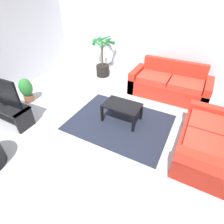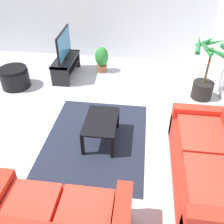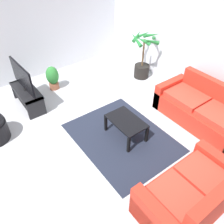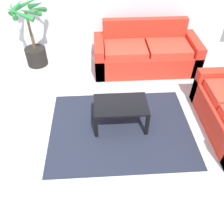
{
  "view_description": "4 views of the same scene",
  "coord_description": "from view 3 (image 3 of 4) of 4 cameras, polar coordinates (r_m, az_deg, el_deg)",
  "views": [
    {
      "loc": [
        1.8,
        -2.3,
        2.59
      ],
      "look_at": [
        0.41,
        0.32,
        0.41
      ],
      "focal_mm": 28.4,
      "sensor_mm": 36.0,
      "label": 1
    },
    {
      "loc": [
        3.64,
        1.24,
        2.93
      ],
      "look_at": [
        0.51,
        0.83,
        0.63
      ],
      "focal_mm": 40.06,
      "sensor_mm": 36.0,
      "label": 2
    },
    {
      "loc": [
        3.07,
        -1.62,
        3.44
      ],
      "look_at": [
        0.17,
        0.53,
        0.48
      ],
      "focal_mm": 36.69,
      "sensor_mm": 36.0,
      "label": 3
    },
    {
      "loc": [
        0.2,
        -1.98,
        2.74
      ],
      "look_at": [
        0.34,
        0.38,
        0.52
      ],
      "focal_mm": 37.87,
      "sensor_mm": 36.0,
      "label": 4
    }
  ],
  "objects": [
    {
      "name": "tv",
      "position": [
        5.58,
        -21.46,
        8.14
      ],
      "size": [
        1.08,
        0.1,
        0.65
      ],
      "color": "black",
      "rests_on": "tv_stand"
    },
    {
      "name": "couch_loveseat",
      "position": [
        3.84,
        19.09,
        -19.04
      ],
      "size": [
        0.9,
        1.6,
        0.9
      ],
      "color": "red",
      "rests_on": "ground"
    },
    {
      "name": "coffee_table",
      "position": [
        4.61,
        3.52,
        -2.68
      ],
      "size": [
        0.81,
        0.52,
        0.43
      ],
      "color": "black",
      "rests_on": "ground"
    },
    {
      "name": "area_rug",
      "position": [
        4.81,
        2.43,
        -6.31
      ],
      "size": [
        2.2,
        1.7,
        0.01
      ],
      "primitive_type": "cube",
      "color": "#1E2333",
      "rests_on": "ground"
    },
    {
      "name": "wall_back",
      "position": [
        5.93,
        19.37,
        16.51
      ],
      "size": [
        6.0,
        0.06,
        2.7
      ],
      "primitive_type": "cube",
      "color": "silver",
      "rests_on": "ground"
    },
    {
      "name": "potted_palm",
      "position": [
        6.59,
        7.66,
        12.61
      ],
      "size": [
        0.72,
        0.74,
        1.31
      ],
      "color": "black",
      "rests_on": "ground"
    },
    {
      "name": "potted_plant_small",
      "position": [
        6.28,
        -14.58,
        8.41
      ],
      "size": [
        0.33,
        0.33,
        0.64
      ],
      "color": "brown",
      "rests_on": "ground"
    },
    {
      "name": "wall_left",
      "position": [
        6.62,
        -21.57,
        18.32
      ],
      "size": [
        0.06,
        6.0,
        2.7
      ],
      "primitive_type": "cube",
      "color": "silver",
      "rests_on": "ground"
    },
    {
      "name": "ground_plane",
      "position": [
        4.89,
        -6.22,
        -5.76
      ],
      "size": [
        6.6,
        6.6,
        0.0
      ],
      "primitive_type": "plane",
      "color": "#B2B2B7"
    },
    {
      "name": "tv_stand",
      "position": [
        5.83,
        -20.35,
        3.96
      ],
      "size": [
        1.1,
        0.45,
        0.46
      ],
      "color": "black",
      "rests_on": "ground"
    },
    {
      "name": "couch_main",
      "position": [
        5.37,
        21.76,
        0.23
      ],
      "size": [
        2.07,
        0.9,
        0.9
      ],
      "color": "red",
      "rests_on": "ground"
    }
  ]
}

